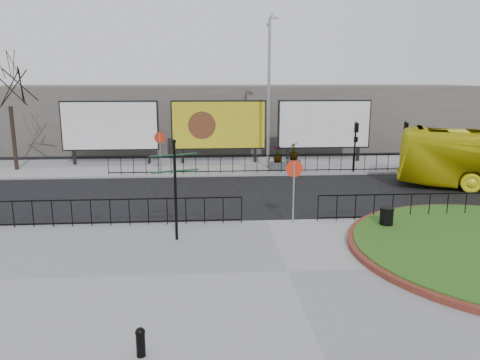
{
  "coord_description": "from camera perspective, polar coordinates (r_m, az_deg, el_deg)",
  "views": [
    {
      "loc": [
        -2.3,
        -17.65,
        5.67
      ],
      "look_at": [
        -0.93,
        1.57,
        1.43
      ],
      "focal_mm": 35.0,
      "sensor_mm": 36.0,
      "label": 1
    }
  ],
  "objects": [
    {
      "name": "lamp_post",
      "position": [
        28.91,
        3.54,
        10.72
      ],
      "size": [
        0.74,
        0.18,
        9.23
      ],
      "color": "gray",
      "rests_on": "pavement_far"
    },
    {
      "name": "fingerpost_sign",
      "position": [
        16.06,
        -7.92,
        -0.01
      ],
      "size": [
        1.62,
        0.78,
        3.53
      ],
      "rotation": [
        0.0,
        0.0,
        0.28
      ],
      "color": "black",
      "rests_on": "pavement_near"
    },
    {
      "name": "planter_c",
      "position": [
        29.57,
        6.55,
        2.78
      ],
      "size": [
        0.9,
        0.9,
        1.57
      ],
      "color": "#4C4C4F",
      "rests_on": "pavement_far"
    },
    {
      "name": "bollard",
      "position": [
        10.19,
        -12.03,
        -18.6
      ],
      "size": [
        0.2,
        0.2,
        0.63
      ],
      "color": "black",
      "rests_on": "pavement_near"
    },
    {
      "name": "billboard_right",
      "position": [
        31.75,
        10.22,
        6.67
      ],
      "size": [
        6.2,
        0.31,
        4.1
      ],
      "color": "black",
      "rests_on": "pavement_far"
    },
    {
      "name": "pavement_far",
      "position": [
        30.26,
        0.34,
        1.73
      ],
      "size": [
        44.0,
        6.0,
        0.12
      ],
      "primitive_type": "cube",
      "color": "gray",
      "rests_on": "ground"
    },
    {
      "name": "building_backdrop",
      "position": [
        39.84,
        -0.78,
        7.85
      ],
      "size": [
        40.0,
        10.0,
        5.0
      ],
      "primitive_type": "cube",
      "color": "#645D57",
      "rests_on": "ground"
    },
    {
      "name": "litter_bin",
      "position": [
        18.16,
        17.42,
        -4.53
      ],
      "size": [
        0.52,
        0.52,
        0.87
      ],
      "color": "black",
      "rests_on": "pavement_near"
    },
    {
      "name": "signal_pole_a",
      "position": [
        28.61,
        13.91,
        4.88
      ],
      "size": [
        0.22,
        0.26,
        3.0
      ],
      "color": "black",
      "rests_on": "pavement_far"
    },
    {
      "name": "pavement_near",
      "position": [
        14.03,
        5.81,
        -11.23
      ],
      "size": [
        30.0,
        10.0,
        0.12
      ],
      "primitive_type": "cube",
      "color": "gray",
      "rests_on": "ground"
    },
    {
      "name": "speed_sign_far",
      "position": [
        27.45,
        -9.73,
        4.37
      ],
      "size": [
        0.64,
        0.07,
        2.47
      ],
      "color": "gray",
      "rests_on": "pavement_far"
    },
    {
      "name": "ground",
      "position": [
        18.68,
        3.19,
        -5.28
      ],
      "size": [
        90.0,
        90.0,
        0.0
      ],
      "primitive_type": "plane",
      "color": "black",
      "rests_on": "ground"
    },
    {
      "name": "planter_b",
      "position": [
        28.66,
        4.6,
        2.37
      ],
      "size": [
        0.92,
        0.92,
        1.49
      ],
      "color": "#4C4C4F",
      "rests_on": "pavement_far"
    },
    {
      "name": "railing_far",
      "position": [
        27.61,
        2.84,
        1.96
      ],
      "size": [
        18.0,
        0.1,
        1.1
      ],
      "primitive_type": null,
      "color": "black",
      "rests_on": "pavement_far"
    },
    {
      "name": "railing_near_left",
      "position": [
        18.43,
        -15.54,
        -3.8
      ],
      "size": [
        10.0,
        0.1,
        1.1
      ],
      "primitive_type": null,
      "color": "black",
      "rests_on": "pavement_near"
    },
    {
      "name": "billboard_left",
      "position": [
        31.39,
        -15.56,
        6.35
      ],
      "size": [
        6.2,
        0.31,
        4.1
      ],
      "color": "black",
      "rests_on": "pavement_far"
    },
    {
      "name": "speed_sign_near",
      "position": [
        17.96,
        6.59,
        0.27
      ],
      "size": [
        0.64,
        0.07,
        2.47
      ],
      "color": "gray",
      "rests_on": "pavement_near"
    },
    {
      "name": "tree_left",
      "position": [
        31.47,
        -26.14,
        7.43
      ],
      "size": [
        2.0,
        2.0,
        7.0
      ],
      "primitive_type": null,
      "color": "#2D2119",
      "rests_on": "pavement_far"
    },
    {
      "name": "railing_near_right",
      "position": [
        20.09,
        22.08,
        -2.94
      ],
      "size": [
        9.0,
        0.1,
        1.1
      ],
      "primitive_type": null,
      "color": "black",
      "rests_on": "pavement_near"
    },
    {
      "name": "billboard_mid",
      "position": [
        30.78,
        -2.6,
        6.68
      ],
      "size": [
        6.2,
        0.31,
        4.1
      ],
      "color": "black",
      "rests_on": "pavement_far"
    },
    {
      "name": "signal_pole_b",
      "position": [
        29.67,
        19.45,
        4.8
      ],
      "size": [
        0.22,
        0.26,
        3.0
      ],
      "color": "black",
      "rests_on": "pavement_far"
    }
  ]
}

